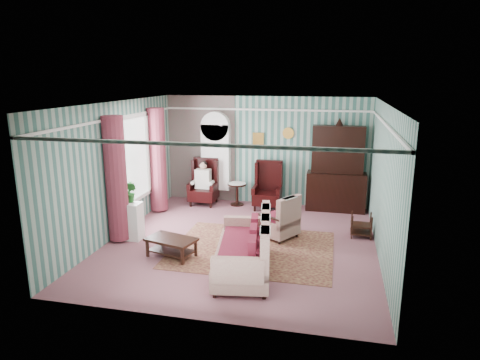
% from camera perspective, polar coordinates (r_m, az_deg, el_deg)
% --- Properties ---
extents(floor, '(6.00, 6.00, 0.00)m').
position_cam_1_polar(floor, '(9.11, 0.18, -8.34)').
color(floor, '#8F5362').
rests_on(floor, ground).
extents(room_shell, '(5.53, 6.02, 2.91)m').
position_cam_1_polar(room_shell, '(8.87, -3.47, 4.54)').
color(room_shell, '#3D6F64').
rests_on(room_shell, ground).
extents(bookcase, '(0.80, 0.28, 2.24)m').
position_cam_1_polar(bookcase, '(11.75, -3.23, 2.43)').
color(bookcase, white).
rests_on(bookcase, floor).
extents(dresser_hutch, '(1.50, 0.56, 2.36)m').
position_cam_1_polar(dresser_hutch, '(11.18, 12.83, 1.84)').
color(dresser_hutch, black).
rests_on(dresser_hutch, floor).
extents(wingback_left, '(0.76, 0.80, 1.25)m').
position_cam_1_polar(wingback_left, '(11.57, -4.92, -0.29)').
color(wingback_left, black).
rests_on(wingback_left, floor).
extents(wingback_right, '(0.76, 0.80, 1.25)m').
position_cam_1_polar(wingback_right, '(11.17, 3.67, -0.77)').
color(wingback_right, black).
rests_on(wingback_right, floor).
extents(seated_woman, '(0.44, 0.40, 1.18)m').
position_cam_1_polar(seated_woman, '(11.58, -4.92, -0.46)').
color(seated_woman, silver).
rests_on(seated_woman, floor).
extents(round_side_table, '(0.50, 0.50, 0.60)m').
position_cam_1_polar(round_side_table, '(11.56, -0.40, -1.92)').
color(round_side_table, black).
rests_on(round_side_table, floor).
extents(nest_table, '(0.45, 0.38, 0.54)m').
position_cam_1_polar(nest_table, '(9.69, 15.87, -5.80)').
color(nest_table, black).
rests_on(nest_table, floor).
extents(plant_stand, '(0.55, 0.35, 0.80)m').
position_cam_1_polar(plant_stand, '(9.49, -14.58, -5.29)').
color(plant_stand, white).
rests_on(plant_stand, floor).
extents(rug, '(3.20, 2.60, 0.01)m').
position_cam_1_polar(rug, '(8.78, 1.69, -9.18)').
color(rug, '#52231B').
rests_on(rug, floor).
extents(sofa, '(1.42, 2.26, 1.11)m').
position_cam_1_polar(sofa, '(7.62, 0.39, -8.39)').
color(sofa, '#C3B597').
rests_on(sofa, floor).
extents(floral_armchair, '(1.11, 1.11, 1.07)m').
position_cam_1_polar(floral_armchair, '(9.25, 5.08, -4.49)').
color(floral_armchair, beige).
rests_on(floral_armchair, floor).
extents(coffee_table, '(1.05, 0.78, 0.38)m').
position_cam_1_polar(coffee_table, '(8.48, -9.11, -8.87)').
color(coffee_table, black).
rests_on(coffee_table, floor).
extents(potted_plant_a, '(0.43, 0.41, 0.38)m').
position_cam_1_polar(potted_plant_a, '(9.30, -15.56, -1.95)').
color(potted_plant_a, '#1D4B17').
rests_on(potted_plant_a, plant_stand).
extents(potted_plant_b, '(0.28, 0.24, 0.44)m').
position_cam_1_polar(potted_plant_b, '(9.34, -14.32, -1.62)').
color(potted_plant_b, '#1A531E').
rests_on(potted_plant_b, plant_stand).
extents(potted_plant_c, '(0.28, 0.28, 0.43)m').
position_cam_1_polar(potted_plant_c, '(9.41, -14.58, -1.55)').
color(potted_plant_c, '#1F571B').
rests_on(potted_plant_c, plant_stand).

